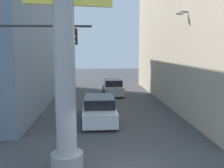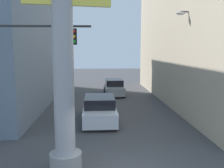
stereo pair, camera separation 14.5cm
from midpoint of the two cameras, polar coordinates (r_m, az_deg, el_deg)
ground_plane at (r=18.39m, az=-0.49°, el=-6.16°), size 84.63×84.63×0.00m
building_right at (r=23.46m, az=22.54°, el=11.90°), size 8.98×22.64×12.69m
neon_sign_pole at (r=8.94m, az=-10.87°, el=16.06°), size 3.34×1.17×11.97m
street_lamp at (r=16.73m, az=20.24°, el=6.37°), size 2.19×0.28×6.90m
traffic_light_mast at (r=11.74m, az=-21.36°, el=4.91°), size 5.12×0.32×5.55m
car_lead at (r=15.71m, az=-2.62°, el=-5.81°), size 2.15×4.73×1.56m
car_far at (r=24.77m, az=0.65°, el=-0.81°), size 1.98×4.27×1.56m
palm_tree_mid_left at (r=18.11m, az=-20.90°, el=7.93°), size 2.82×2.97×7.22m
pedestrian_far_left at (r=22.13m, az=-14.83°, el=-1.48°), size 0.34×0.34×1.66m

